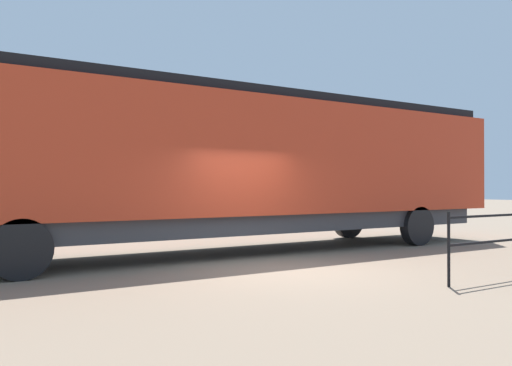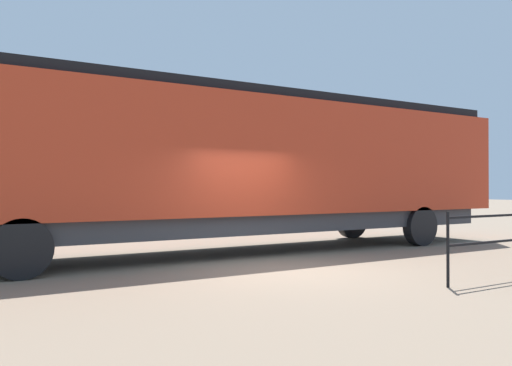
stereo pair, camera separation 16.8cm
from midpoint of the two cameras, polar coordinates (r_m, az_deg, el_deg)
ground_plane at (r=10.81m, az=3.15°, el=-9.21°), size 120.00×120.00×0.00m
locomotive at (r=13.93m, az=0.09°, el=2.09°), size 3.13×16.34×4.03m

